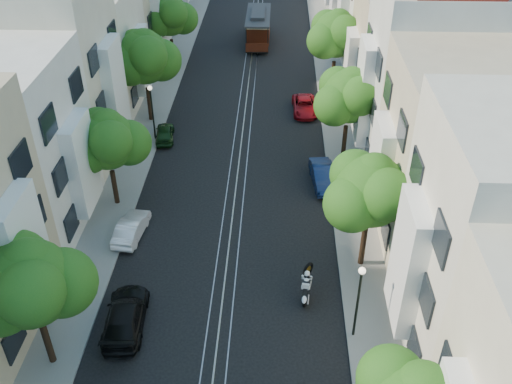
# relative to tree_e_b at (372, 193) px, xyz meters

# --- Properties ---
(ground) EXTENTS (200.00, 200.00, 0.00)m
(ground) POSITION_rel_tree_e_b_xyz_m (-7.26, 19.02, -4.73)
(ground) COLOR black
(ground) RESTS_ON ground
(sidewalk_east) EXTENTS (2.50, 80.00, 0.12)m
(sidewalk_east) POSITION_rel_tree_e_b_xyz_m (-0.01, 19.02, -4.67)
(sidewalk_east) COLOR gray
(sidewalk_east) RESTS_ON ground
(sidewalk_west) EXTENTS (2.50, 80.00, 0.12)m
(sidewalk_west) POSITION_rel_tree_e_b_xyz_m (-14.51, 19.02, -4.67)
(sidewalk_west) COLOR gray
(sidewalk_west) RESTS_ON ground
(rail_left) EXTENTS (0.06, 80.00, 0.02)m
(rail_left) POSITION_rel_tree_e_b_xyz_m (-7.81, 19.02, -4.72)
(rail_left) COLOR gray
(rail_left) RESTS_ON ground
(rail_slot) EXTENTS (0.06, 80.00, 0.02)m
(rail_slot) POSITION_rel_tree_e_b_xyz_m (-7.26, 19.02, -4.72)
(rail_slot) COLOR gray
(rail_slot) RESTS_ON ground
(rail_right) EXTENTS (0.06, 80.00, 0.02)m
(rail_right) POSITION_rel_tree_e_b_xyz_m (-6.71, 19.02, -4.72)
(rail_right) COLOR gray
(rail_right) RESTS_ON ground
(lane_line) EXTENTS (0.08, 80.00, 0.01)m
(lane_line) POSITION_rel_tree_e_b_xyz_m (-7.26, 19.02, -4.73)
(lane_line) COLOR tan
(lane_line) RESTS_ON ground
(townhouses_east) EXTENTS (7.75, 72.00, 12.00)m
(townhouses_east) POSITION_rel_tree_e_b_xyz_m (4.61, 18.94, 0.45)
(townhouses_east) COLOR beige
(townhouses_east) RESTS_ON ground
(townhouses_west) EXTENTS (7.75, 72.00, 11.76)m
(townhouses_west) POSITION_rel_tree_e_b_xyz_m (-19.13, 18.94, 0.35)
(townhouses_west) COLOR silver
(townhouses_west) RESTS_ON ground
(tree_e_b) EXTENTS (4.93, 4.08, 6.68)m
(tree_e_b) POSITION_rel_tree_e_b_xyz_m (0.00, 0.00, 0.00)
(tree_e_b) COLOR black
(tree_e_b) RESTS_ON ground
(tree_e_c) EXTENTS (4.84, 3.99, 6.52)m
(tree_e_c) POSITION_rel_tree_e_b_xyz_m (-0.00, 11.00, -0.13)
(tree_e_c) COLOR black
(tree_e_c) RESTS_ON ground
(tree_e_d) EXTENTS (5.01, 4.16, 6.85)m
(tree_e_d) POSITION_rel_tree_e_b_xyz_m (0.00, 22.00, 0.13)
(tree_e_d) COLOR black
(tree_e_d) RESTS_ON ground
(tree_w_a) EXTENTS (4.93, 4.08, 6.68)m
(tree_w_a) POSITION_rel_tree_e_b_xyz_m (-14.40, -7.00, 0.00)
(tree_w_a) COLOR black
(tree_w_a) RESTS_ON ground
(tree_w_b) EXTENTS (4.72, 3.87, 6.27)m
(tree_w_b) POSITION_rel_tree_e_b_xyz_m (-14.40, 5.00, -0.34)
(tree_w_b) COLOR black
(tree_w_b) RESTS_ON ground
(tree_w_c) EXTENTS (5.13, 4.28, 7.09)m
(tree_w_c) POSITION_rel_tree_e_b_xyz_m (-14.40, 16.00, 0.34)
(tree_w_c) COLOR black
(tree_w_c) RESTS_ON ground
(tree_w_d) EXTENTS (4.84, 3.99, 6.52)m
(tree_w_d) POSITION_rel_tree_e_b_xyz_m (-14.40, 27.00, -0.13)
(tree_w_d) COLOR black
(tree_w_d) RESTS_ON ground
(lamp_east) EXTENTS (0.32, 0.32, 4.16)m
(lamp_east) POSITION_rel_tree_e_b_xyz_m (-0.96, -4.98, -1.89)
(lamp_east) COLOR black
(lamp_east) RESTS_ON ground
(lamp_west) EXTENTS (0.32, 0.32, 4.16)m
(lamp_west) POSITION_rel_tree_e_b_xyz_m (-13.56, 13.02, -1.89)
(lamp_west) COLOR black
(lamp_west) RESTS_ON ground
(sportbike_rider) EXTENTS (0.71, 2.11, 1.58)m
(sportbike_rider) POSITION_rel_tree_e_b_xyz_m (-3.09, -2.48, -3.85)
(sportbike_rider) COLOR black
(sportbike_rider) RESTS_ON ground
(cable_car) EXTENTS (2.38, 7.57, 2.91)m
(cable_car) POSITION_rel_tree_e_b_xyz_m (-6.76, 33.42, -3.01)
(cable_car) COLOR black
(cable_car) RESTS_ON ground
(parked_car_e_mid) EXTENTS (1.78, 3.98, 1.27)m
(parked_car_e_mid) POSITION_rel_tree_e_b_xyz_m (-1.66, 7.70, -4.10)
(parked_car_e_mid) COLOR #0E1E47
(parked_car_e_mid) RESTS_ON ground
(parked_car_e_far) EXTENTS (2.00, 4.02, 1.09)m
(parked_car_e_far) POSITION_rel_tree_e_b_xyz_m (-2.54, 17.89, -4.19)
(parked_car_e_far) COLOR maroon
(parked_car_e_far) RESTS_ON ground
(parked_car_w_near) EXTENTS (2.11, 4.58, 1.30)m
(parked_car_w_near) POSITION_rel_tree_e_b_xyz_m (-11.66, -4.73, -4.08)
(parked_car_w_near) COLOR black
(parked_car_w_near) RESTS_ON ground
(parked_car_w_mid) EXTENTS (1.62, 3.64, 1.16)m
(parked_car_w_mid) POSITION_rel_tree_e_b_xyz_m (-12.86, 1.96, -4.15)
(parked_car_w_mid) COLOR white
(parked_car_w_mid) RESTS_ON ground
(parked_car_w_far) EXTENTS (1.67, 3.34, 1.09)m
(parked_car_w_far) POSITION_rel_tree_e_b_xyz_m (-12.86, 13.11, -4.19)
(parked_car_w_far) COLOR black
(parked_car_w_far) RESTS_ON ground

